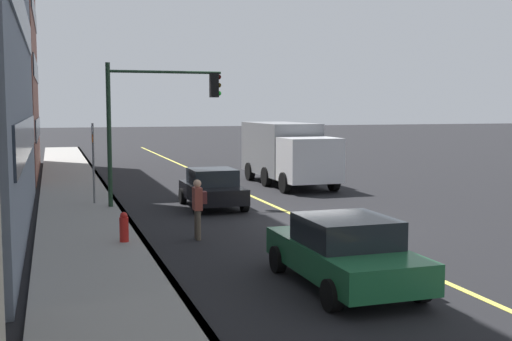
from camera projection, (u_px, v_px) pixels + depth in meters
name	position (u px, v px, depth m)	size (l,w,h in m)	color
ground	(311.00, 223.00, 20.52)	(200.00, 200.00, 0.00)	black
sidewalk_slab	(88.00, 233.00, 18.41)	(80.00, 2.86, 0.15)	gray
curb_edge	(135.00, 230.00, 18.82)	(80.00, 0.16, 0.15)	slate
lane_stripe_center	(311.00, 222.00, 20.52)	(80.00, 0.16, 0.01)	#D8CC4C
car_green	(344.00, 251.00, 13.17)	(4.37, 2.06, 1.47)	#1E6038
car_black	(212.00, 188.00, 23.50)	(3.83, 1.92, 1.44)	black
truck_gray	(287.00, 151.00, 30.41)	(7.40, 2.57, 2.92)	silver
pedestrian_with_backpack	(198.00, 205.00, 17.83)	(0.40, 0.37, 1.69)	brown
traffic_light_mast	(155.00, 109.00, 23.03)	(0.28, 4.18, 5.24)	#1E3823
street_sign_post	(93.00, 158.00, 23.53)	(0.60, 0.08, 3.10)	slate
fire_hydrant	(124.00, 230.00, 16.88)	(0.24, 0.24, 0.94)	red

